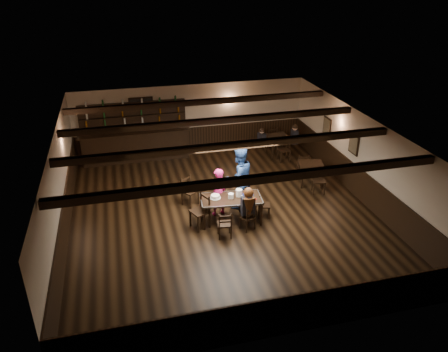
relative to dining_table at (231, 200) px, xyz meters
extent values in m
plane|color=black|center=(-0.13, 0.48, -0.68)|extent=(10.00, 10.00, 0.00)
cube|color=beige|center=(-0.13, 5.48, 0.67)|extent=(9.00, 0.02, 2.70)
cube|color=beige|center=(-0.13, -4.52, 0.67)|extent=(9.00, 0.02, 2.70)
cube|color=beige|center=(-4.63, 0.48, 0.67)|extent=(0.02, 10.00, 2.70)
cube|color=beige|center=(4.37, 0.48, 0.67)|extent=(0.02, 10.00, 2.70)
cube|color=silver|center=(-0.13, 0.48, 2.02)|extent=(9.00, 10.00, 0.02)
cube|color=black|center=(-0.13, 5.45, -0.18)|extent=(9.00, 0.04, 1.00)
cube|color=black|center=(-0.13, -4.49, -0.18)|extent=(9.00, 0.04, 1.00)
cube|color=black|center=(-4.60, 0.48, -0.18)|extent=(0.04, 10.00, 1.00)
cube|color=black|center=(4.34, 0.48, -0.18)|extent=(0.04, 10.00, 1.00)
cube|color=black|center=(-2.03, 5.45, 1.17)|extent=(0.90, 0.03, 1.00)
cube|color=black|center=(-2.03, 5.43, 1.17)|extent=(0.80, 0.02, 0.90)
cube|color=black|center=(4.34, 0.98, 0.92)|extent=(0.03, 0.55, 0.65)
cube|color=#72664C|center=(4.32, 0.98, 0.92)|extent=(0.02, 0.45, 0.55)
cube|color=black|center=(4.34, 2.88, 0.87)|extent=(0.03, 0.55, 0.65)
cube|color=#72664C|center=(4.32, 2.88, 0.87)|extent=(0.02, 0.45, 0.55)
cube|color=black|center=(-0.13, -2.52, 1.92)|extent=(8.90, 0.18, 0.18)
cube|color=black|center=(-0.13, -0.52, 1.92)|extent=(8.90, 0.18, 0.18)
cube|color=black|center=(-0.13, 1.48, 1.92)|extent=(8.90, 0.18, 0.18)
cube|color=black|center=(-0.13, 3.48, 1.92)|extent=(8.90, 0.18, 0.18)
cube|color=black|center=(-0.85, -0.29, -0.33)|extent=(0.07, 0.07, 0.71)
cube|color=black|center=(-0.77, 0.46, -0.33)|extent=(0.07, 0.07, 0.71)
cube|color=black|center=(0.77, -0.46, -0.33)|extent=(0.07, 0.07, 0.71)
cube|color=black|center=(0.85, 0.29, -0.33)|extent=(0.07, 0.07, 0.71)
cube|color=black|center=(0.00, 0.00, 0.04)|extent=(1.84, 1.06, 0.04)
cube|color=#A5A8AD|center=(0.04, 0.42, 0.04)|extent=(1.75, 0.21, 0.05)
cube|color=#A5A8AD|center=(-0.04, -0.42, 0.04)|extent=(1.75, 0.21, 0.05)
cube|color=#A5A8AD|center=(0.86, -0.09, 0.04)|extent=(0.12, 0.88, 0.05)
cube|color=#A5A8AD|center=(-0.86, 0.09, 0.04)|extent=(0.12, 0.88, 0.05)
cube|color=black|center=(-0.21, -0.64, -0.49)|extent=(0.04, 0.04, 0.39)
cube|color=black|center=(-0.25, -0.94, -0.49)|extent=(0.04, 0.04, 0.39)
cube|color=black|center=(-0.53, -0.60, -0.49)|extent=(0.04, 0.04, 0.39)
cube|color=black|center=(-0.57, -0.90, -0.49)|extent=(0.04, 0.04, 0.39)
cube|color=black|center=(-0.39, -0.77, -0.28)|extent=(0.42, 0.41, 0.04)
cube|color=black|center=(-0.41, -0.92, -0.07)|extent=(0.38, 0.08, 0.41)
cube|color=black|center=(-0.41, -0.92, -0.11)|extent=(0.33, 0.06, 0.05)
cube|color=black|center=(-0.41, -0.92, 0.05)|extent=(0.33, 0.06, 0.05)
cube|color=black|center=(0.42, -0.36, -0.50)|extent=(0.04, 0.04, 0.37)
cube|color=black|center=(0.53, -0.63, -0.50)|extent=(0.04, 0.04, 0.37)
cube|color=black|center=(0.13, -0.49, -0.50)|extent=(0.04, 0.04, 0.37)
cube|color=black|center=(0.25, -0.75, -0.50)|extent=(0.04, 0.04, 0.37)
cube|color=black|center=(0.33, -0.56, -0.30)|extent=(0.47, 0.46, 0.03)
cube|color=black|center=(0.39, -0.69, -0.10)|extent=(0.34, 0.17, 0.39)
cube|color=black|center=(0.39, -0.69, -0.14)|extent=(0.29, 0.14, 0.04)
cube|color=black|center=(0.39, -0.69, 0.01)|extent=(0.29, 0.14, 0.04)
cube|color=black|center=(-1.21, -0.01, -0.44)|extent=(0.05, 0.05, 0.49)
cube|color=black|center=(-0.85, 0.14, -0.44)|extent=(0.05, 0.05, 0.49)
cube|color=black|center=(-1.05, -0.39, -0.44)|extent=(0.05, 0.05, 0.49)
cube|color=black|center=(-0.69, -0.24, -0.44)|extent=(0.05, 0.05, 0.49)
cube|color=black|center=(-0.95, -0.13, -0.17)|extent=(0.61, 0.62, 0.05)
cube|color=black|center=(-0.77, -0.05, 0.09)|extent=(0.22, 0.46, 0.51)
cube|color=black|center=(-0.77, -0.05, 0.04)|extent=(0.19, 0.39, 0.06)
cube|color=black|center=(-0.77, -0.05, 0.24)|extent=(0.19, 0.39, 0.06)
cube|color=black|center=(1.11, -0.21, -0.50)|extent=(0.04, 0.04, 0.37)
cube|color=black|center=(0.83, -0.13, -0.50)|extent=(0.04, 0.04, 0.37)
cube|color=black|center=(1.20, 0.08, -0.50)|extent=(0.04, 0.04, 0.37)
cube|color=black|center=(0.91, 0.16, -0.50)|extent=(0.04, 0.04, 0.37)
cube|color=black|center=(1.01, -0.02, -0.30)|extent=(0.43, 0.44, 0.03)
cube|color=black|center=(0.87, 0.02, -0.10)|extent=(0.13, 0.36, 0.39)
cube|color=black|center=(0.87, 0.02, -0.14)|extent=(0.11, 0.30, 0.04)
cube|color=black|center=(0.87, 0.02, 0.02)|extent=(0.11, 0.30, 0.04)
cube|color=black|center=(-1.03, 0.98, -0.46)|extent=(0.05, 0.05, 0.44)
cube|color=black|center=(-1.24, 1.26, -0.46)|extent=(0.05, 0.05, 0.44)
cube|color=black|center=(-0.73, 1.20, -0.46)|extent=(0.05, 0.05, 0.44)
cube|color=black|center=(-0.94, 1.48, -0.46)|extent=(0.05, 0.05, 0.44)
cube|color=black|center=(-0.99, 1.23, -0.22)|extent=(0.59, 0.59, 0.04)
cube|color=black|center=(-1.09, 1.37, 0.01)|extent=(0.37, 0.29, 0.46)
cube|color=black|center=(-1.09, 1.37, -0.03)|extent=(0.31, 0.24, 0.05)
cube|color=black|center=(-1.09, 1.37, 0.15)|extent=(0.31, 0.24, 0.05)
imported|color=#E63083|center=(-0.28, 0.44, 0.07)|extent=(0.62, 0.49, 1.51)
imported|color=navy|center=(0.45, 0.74, 0.31)|extent=(1.16, 1.03, 1.98)
cube|color=black|center=(0.33, -0.43, -0.16)|extent=(0.35, 0.35, 0.14)
cube|color=black|center=(0.33, -0.56, 0.09)|extent=(0.37, 0.22, 0.52)
cylinder|color=black|center=(0.33, -0.56, 0.33)|extent=(0.11, 0.37, 0.37)
sphere|color=#D8A384|center=(0.33, -0.56, 0.50)|extent=(0.23, 0.23, 0.23)
sphere|color=#351D0C|center=(0.33, -0.59, 0.51)|extent=(0.28, 0.28, 0.28)
cone|color=#351D0C|center=(0.33, -0.70, 0.07)|extent=(0.22, 0.22, 0.65)
cylinder|color=white|center=(-0.44, 0.11, 0.08)|extent=(0.31, 0.31, 0.01)
cylinder|color=white|center=(-0.44, 0.11, 0.13)|extent=(0.25, 0.25, 0.08)
cylinder|color=silver|center=(-0.44, 0.11, 0.10)|extent=(0.27, 0.27, 0.04)
cylinder|color=white|center=(-0.01, -0.01, 0.14)|extent=(0.16, 0.16, 0.15)
cylinder|color=white|center=(0.25, 0.05, 0.18)|extent=(0.19, 0.19, 0.22)
cylinder|color=#A5A8AD|center=(0.02, 0.06, 0.08)|extent=(0.05, 0.05, 0.03)
sphere|color=orange|center=(0.02, 0.06, 0.12)|extent=(0.03, 0.03, 0.03)
cylinder|color=silver|center=(0.30, -0.08, 0.11)|extent=(0.03, 0.03, 0.09)
cylinder|color=#A5A8AD|center=(0.37, -0.13, 0.11)|extent=(0.03, 0.03, 0.09)
cylinder|color=silver|center=(0.31, 0.11, 0.12)|extent=(0.06, 0.06, 0.10)
cube|color=maroon|center=(0.52, -0.18, 0.07)|extent=(0.39, 0.31, 0.00)
cube|color=#0F154F|center=(0.52, 0.05, 0.07)|extent=(0.39, 0.37, 0.00)
cube|color=black|center=(-2.37, 5.13, -0.13)|extent=(3.95, 0.60, 1.10)
cube|color=black|center=(-2.37, 5.13, 0.44)|extent=(4.15, 0.70, 0.05)
cube|color=black|center=(-2.37, 5.40, 0.42)|extent=(3.95, 0.10, 2.20)
cube|color=black|center=(-2.37, 5.30, 0.67)|extent=(3.85, 0.22, 0.03)
cube|color=black|center=(-2.37, 5.30, 1.02)|extent=(3.85, 0.22, 0.03)
cube|color=black|center=(-2.37, 5.30, 1.37)|extent=(3.85, 0.22, 0.03)
cube|color=black|center=(3.23, 1.61, 0.05)|extent=(0.98, 0.98, 0.04)
cube|color=black|center=(2.83, 1.37, -0.33)|extent=(0.05, 0.05, 0.71)
cube|color=black|center=(3.00, 2.02, -0.33)|extent=(0.05, 0.05, 0.71)
cube|color=black|center=(3.47, 1.21, -0.33)|extent=(0.05, 0.05, 0.71)
cube|color=black|center=(3.64, 1.85, -0.33)|extent=(0.05, 0.05, 0.71)
cube|color=black|center=(3.05, 4.33, 0.05)|extent=(0.90, 0.90, 0.04)
cube|color=black|center=(2.72, 3.96, -0.33)|extent=(0.05, 0.05, 0.71)
cube|color=black|center=(2.68, 4.66, -0.33)|extent=(0.05, 0.05, 0.71)
cube|color=black|center=(3.42, 4.00, -0.33)|extent=(0.05, 0.05, 0.71)
cube|color=black|center=(3.38, 4.71, -0.33)|extent=(0.05, 0.05, 0.71)
cube|color=black|center=(2.38, 4.32, 0.02)|extent=(0.28, 0.37, 0.47)
sphere|color=#D8A384|center=(2.38, 4.32, 0.33)|extent=(0.18, 0.18, 0.18)
sphere|color=black|center=(2.38, 4.32, 0.36)|extent=(0.19, 0.19, 0.19)
cube|color=black|center=(3.68, 4.19, 0.05)|extent=(0.28, 0.40, 0.53)
sphere|color=#D8A384|center=(3.68, 4.19, 0.41)|extent=(0.20, 0.20, 0.20)
sphere|color=black|center=(3.68, 4.19, 0.44)|extent=(0.21, 0.21, 0.21)
camera|label=1|loc=(-2.88, -10.59, 6.19)|focal=35.00mm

